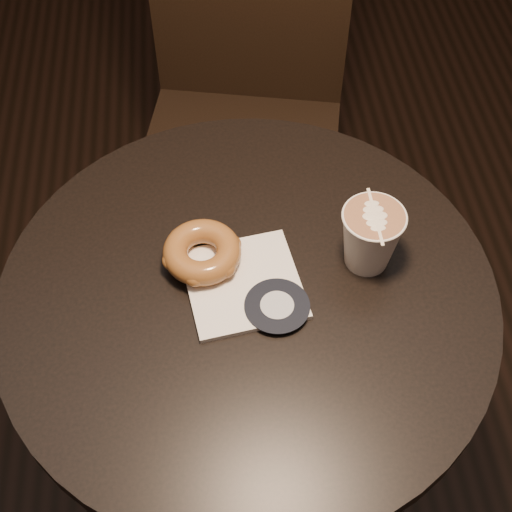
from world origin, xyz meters
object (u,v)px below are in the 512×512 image
at_px(cafe_table, 249,359).
at_px(latte_cup, 370,239).
at_px(chair, 245,83).
at_px(pastry_bag, 243,284).
at_px(doughnut, 202,252).

height_order(cafe_table, latte_cup, latte_cup).
distance_m(chair, pastry_bag, 0.66).
distance_m(cafe_table, doughnut, 0.24).
relative_size(pastry_bag, doughnut, 1.39).
bearing_deg(doughnut, cafe_table, -41.00).
bearing_deg(chair, cafe_table, -82.21).
bearing_deg(chair, latte_cup, -66.24).
relative_size(cafe_table, pastry_bag, 4.85).
height_order(chair, latte_cup, chair).
xyz_separation_m(cafe_table, chair, (0.05, 0.64, 0.04)).
bearing_deg(pastry_bag, cafe_table, -63.65).
relative_size(cafe_table, doughnut, 6.76).
xyz_separation_m(doughnut, latte_cup, (0.23, -0.02, 0.02)).
distance_m(chair, doughnut, 0.63).
relative_size(chair, pastry_bag, 6.77).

